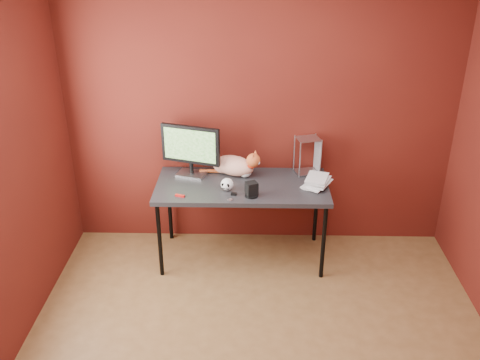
{
  "coord_description": "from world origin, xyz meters",
  "views": [
    {
      "loc": [
        -0.07,
        -2.79,
        2.83
      ],
      "look_at": [
        -0.16,
        1.15,
        0.9
      ],
      "focal_mm": 40.0,
      "sensor_mm": 36.0,
      "label": 1
    }
  ],
  "objects_px": {
    "desk": "(242,189)",
    "speaker": "(252,190)",
    "cat": "(234,165)",
    "skull_mug": "(227,184)",
    "book_stack": "(311,132)",
    "monitor": "(191,148)"
  },
  "relations": [
    {
      "from": "skull_mug",
      "to": "speaker",
      "type": "xyz_separation_m",
      "value": [
        0.21,
        -0.11,
        0.0
      ]
    },
    {
      "from": "monitor",
      "to": "cat",
      "type": "height_order",
      "value": "monitor"
    },
    {
      "from": "cat",
      "to": "skull_mug",
      "type": "bearing_deg",
      "value": -75.01
    },
    {
      "from": "desk",
      "to": "book_stack",
      "type": "relative_size",
      "value": 1.58
    },
    {
      "from": "monitor",
      "to": "speaker",
      "type": "xyz_separation_m",
      "value": [
        0.54,
        -0.4,
        -0.2
      ]
    },
    {
      "from": "cat",
      "to": "speaker",
      "type": "relative_size",
      "value": 4.3
    },
    {
      "from": "skull_mug",
      "to": "book_stack",
      "type": "relative_size",
      "value": 0.12
    },
    {
      "from": "monitor",
      "to": "speaker",
      "type": "relative_size",
      "value": 4.12
    },
    {
      "from": "monitor",
      "to": "desk",
      "type": "bearing_deg",
      "value": -4.42
    },
    {
      "from": "desk",
      "to": "skull_mug",
      "type": "relative_size",
      "value": 13.05
    },
    {
      "from": "monitor",
      "to": "book_stack",
      "type": "xyz_separation_m",
      "value": [
        1.03,
        -0.15,
        0.21
      ]
    },
    {
      "from": "desk",
      "to": "speaker",
      "type": "xyz_separation_m",
      "value": [
        0.08,
        -0.22,
        0.11
      ]
    },
    {
      "from": "cat",
      "to": "desk",
      "type": "bearing_deg",
      "value": -44.57
    },
    {
      "from": "cat",
      "to": "skull_mug",
      "type": "xyz_separation_m",
      "value": [
        -0.05,
        -0.31,
        -0.04
      ]
    },
    {
      "from": "desk",
      "to": "monitor",
      "type": "distance_m",
      "value": 0.58
    },
    {
      "from": "speaker",
      "to": "skull_mug",
      "type": "bearing_deg",
      "value": 127.88
    },
    {
      "from": "desk",
      "to": "cat",
      "type": "height_order",
      "value": "cat"
    },
    {
      "from": "desk",
      "to": "speaker",
      "type": "relative_size",
      "value": 11.71
    },
    {
      "from": "desk",
      "to": "book_stack",
      "type": "height_order",
      "value": "book_stack"
    },
    {
      "from": "speaker",
      "to": "book_stack",
      "type": "relative_size",
      "value": 0.13
    },
    {
      "from": "cat",
      "to": "book_stack",
      "type": "xyz_separation_m",
      "value": [
        0.65,
        -0.16,
        0.38
      ]
    },
    {
      "from": "desk",
      "to": "monitor",
      "type": "height_order",
      "value": "monitor"
    }
  ]
}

